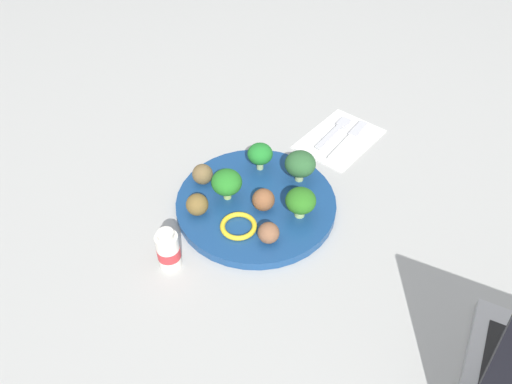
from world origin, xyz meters
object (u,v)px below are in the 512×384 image
object	(u,v)px
plate	(256,203)
broccoli_floret_mid_right	(227,183)
broccoli_floret_back_left	(301,201)
yogurt_bottle	(168,250)
meatball_near_rim	(197,205)
meatball_back_left	(203,174)
meatball_mid_left	(263,200)
broccoli_floret_mid_left	(260,154)
pepper_ring_mid_left	(238,226)
knife	(350,138)
broccoli_floret_near_rim	(300,164)
fork	(335,131)
meatball_front_right	(269,233)
napkin	(340,138)

from	to	relation	value
plate	broccoli_floret_mid_right	bearing A→B (deg)	123.33
broccoli_floret_back_left	yogurt_bottle	world-z (taller)	yogurt_bottle
broccoli_floret_back_left	meatball_near_rim	world-z (taller)	broccoli_floret_back_left
meatball_back_left	broccoli_floret_mid_right	bearing A→B (deg)	-89.63
meatball_back_left	meatball_mid_left	size ratio (longest dim) A/B	0.96
meatball_back_left	broccoli_floret_mid_left	bearing A→B (deg)	-28.41
pepper_ring_mid_left	knife	bearing A→B (deg)	0.53
yogurt_bottle	broccoli_floret_back_left	bearing A→B (deg)	-24.85
broccoli_floret_near_rim	meatball_back_left	distance (m)	0.18
yogurt_bottle	broccoli_floret_near_rim	bearing A→B (deg)	-8.19
broccoli_floret_mid_right	fork	world-z (taller)	broccoli_floret_mid_right
meatball_back_left	pepper_ring_mid_left	distance (m)	0.13
broccoli_floret_back_left	fork	xyz separation A→B (m)	(0.24, 0.10, -0.04)
broccoli_floret_mid_right	meatball_near_rim	xyz separation A→B (m)	(-0.06, 0.01, -0.02)
yogurt_bottle	fork	bearing A→B (deg)	0.12
plate	yogurt_bottle	world-z (taller)	yogurt_bottle
broccoli_floret_mid_left	meatball_front_right	size ratio (longest dim) A/B	1.52
broccoli_floret_mid_right	napkin	size ratio (longest dim) A/B	0.34
broccoli_floret_mid_left	meatball_front_right	distance (m)	0.18
plate	meatball_mid_left	world-z (taller)	meatball_mid_left
meatball_front_right	knife	bearing A→B (deg)	10.15
napkin	plate	bearing A→B (deg)	179.81
meatball_near_rim	yogurt_bottle	distance (m)	0.10
meatball_mid_left	knife	bearing A→B (deg)	0.72
meatball_near_rim	pepper_ring_mid_left	distance (m)	0.08
broccoli_floret_near_rim	meatball_mid_left	xyz separation A→B (m)	(-0.10, 0.00, -0.02)
broccoli_floret_mid_right	napkin	xyz separation A→B (m)	(0.29, -0.04, -0.05)
plate	knife	world-z (taller)	plate
fork	broccoli_floret_mid_right	bearing A→B (deg)	175.22
broccoli_floret_mid_left	broccoli_floret_mid_right	bearing A→B (deg)	-174.98
knife	broccoli_floret_mid_left	bearing A→B (deg)	160.73
meatball_near_rim	fork	bearing A→B (deg)	-5.93
meatball_mid_left	pepper_ring_mid_left	distance (m)	0.06
meatball_near_rim	knife	xyz separation A→B (m)	(0.35, -0.07, -0.03)
plate	napkin	world-z (taller)	plate
plate	meatball_back_left	world-z (taller)	meatball_back_left
broccoli_floret_mid_left	meatball_mid_left	size ratio (longest dim) A/B	1.38
broccoli_floret_near_rim	broccoli_floret_mid_left	world-z (taller)	broccoli_floret_near_rim
broccoli_floret_mid_left	pepper_ring_mid_left	distance (m)	0.16
meatball_back_left	broccoli_floret_back_left	bearing A→B (deg)	-74.49
meatball_front_right	fork	size ratio (longest dim) A/B	0.29
pepper_ring_mid_left	knife	world-z (taller)	pepper_ring_mid_left
broccoli_floret_mid_right	broccoli_floret_back_left	bearing A→B (deg)	-67.54
yogurt_bottle	meatball_front_right	bearing A→B (deg)	-35.45
meatball_mid_left	broccoli_floret_back_left	bearing A→B (deg)	-64.33
knife	meatball_back_left	bearing A→B (deg)	157.58
broccoli_floret_near_rim	broccoli_floret_back_left	bearing A→B (deg)	-141.42
meatball_front_right	napkin	bearing A→B (deg)	13.42
meatball_back_left	knife	xyz separation A→B (m)	(0.29, -0.12, -0.03)
broccoli_floret_near_rim	fork	world-z (taller)	broccoli_floret_near_rim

